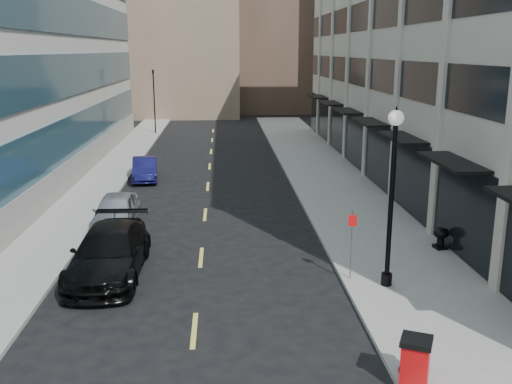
{
  "coord_description": "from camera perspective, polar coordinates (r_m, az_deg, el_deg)",
  "views": [
    {
      "loc": [
        0.89,
        -7.17,
        7.92
      ],
      "look_at": [
        2.1,
        12.95,
        2.88
      ],
      "focal_mm": 40.0,
      "sensor_mm": 36.0,
      "label": 1
    }
  ],
  "objects": [
    {
      "name": "sidewalk_right",
      "position": [
        29.04,
        9.85,
        -1.85
      ],
      "size": [
        5.0,
        80.0,
        0.15
      ],
      "primitive_type": "cube",
      "color": "gray",
      "rests_on": "ground"
    },
    {
      "name": "sidewalk_left",
      "position": [
        29.23,
        -17.96,
        -2.23
      ],
      "size": [
        3.0,
        80.0,
        0.15
      ],
      "primitive_type": "cube",
      "color": "gray",
      "rests_on": "ground"
    },
    {
      "name": "building_right",
      "position": [
        37.76,
        22.47,
        14.65
      ],
      "size": [
        15.3,
        46.5,
        18.25
      ],
      "color": "#BCB49F",
      "rests_on": "ground"
    },
    {
      "name": "skyline_tan_near",
      "position": [
        75.57,
        -7.54,
        18.54
      ],
      "size": [
        14.0,
        18.0,
        28.0
      ],
      "primitive_type": "cube",
      "color": "#806853",
      "rests_on": "ground"
    },
    {
      "name": "skyline_tan_far",
      "position": [
        86.52,
        -13.88,
        15.69
      ],
      "size": [
        12.0,
        14.0,
        22.0
      ],
      "primitive_type": "cube",
      "color": "#806853",
      "rests_on": "ground"
    },
    {
      "name": "skyline_stone",
      "position": [
        75.17,
        10.08,
        15.42
      ],
      "size": [
        10.0,
        14.0,
        20.0
      ],
      "primitive_type": "cube",
      "color": "#BCB49F",
      "rests_on": "ground"
    },
    {
      "name": "road_centerline",
      "position": [
        25.45,
        -5.29,
        -4.14
      ],
      "size": [
        0.15,
        68.2,
        0.01
      ],
      "color": "#D8CC4C",
      "rests_on": "ground"
    },
    {
      "name": "traffic_signal",
      "position": [
        55.58,
        -10.25,
        11.55
      ],
      "size": [
        0.66,
        0.66,
        6.98
      ],
      "color": "black",
      "rests_on": "ground"
    },
    {
      "name": "car_black_pickup",
      "position": [
        21.17,
        -14.45,
        -5.88
      ],
      "size": [
        2.47,
        6.0,
        1.74
      ],
      "primitive_type": "imported",
      "rotation": [
        0.0,
        0.0,
        -0.01
      ],
      "color": "black",
      "rests_on": "ground"
    },
    {
      "name": "car_silver_sedan",
      "position": [
        26.64,
        -13.81,
        -1.9
      ],
      "size": [
        1.94,
        4.67,
        1.58
      ],
      "primitive_type": "imported",
      "rotation": [
        0.0,
        0.0,
        0.01
      ],
      "color": "#A1A4AA",
      "rests_on": "ground"
    },
    {
      "name": "car_blue_sedan",
      "position": [
        36.23,
        -11.04,
        2.28
      ],
      "size": [
        1.92,
        4.37,
        1.4
      ],
      "primitive_type": "imported",
      "rotation": [
        0.0,
        0.0,
        0.11
      ],
      "color": "#121245",
      "rests_on": "ground"
    },
    {
      "name": "trash_bin",
      "position": [
        14.6,
        15.64,
        -15.8
      ],
      "size": [
        0.95,
        0.95,
        1.17
      ],
      "rotation": [
        0.0,
        0.0,
        -0.43
      ],
      "color": "#B60C0D",
      "rests_on": "sidewalk_right"
    },
    {
      "name": "lamppost",
      "position": [
        19.05,
        13.46,
        0.89
      ],
      "size": [
        0.5,
        0.5,
        6.07
      ],
      "color": "black",
      "rests_on": "sidewalk_right"
    },
    {
      "name": "sign_post",
      "position": [
        19.9,
        9.57,
        -4.28
      ],
      "size": [
        0.29,
        0.11,
        2.47
      ],
      "rotation": [
        0.0,
        0.0,
        -0.27
      ],
      "color": "slate",
      "rests_on": "sidewalk_right"
    },
    {
      "name": "urn_planter",
      "position": [
        24.06,
        18.02,
        -4.19
      ],
      "size": [
        0.63,
        0.63,
        0.87
      ],
      "rotation": [
        0.0,
        0.0,
        0.17
      ],
      "color": "black",
      "rests_on": "sidewalk_right"
    }
  ]
}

